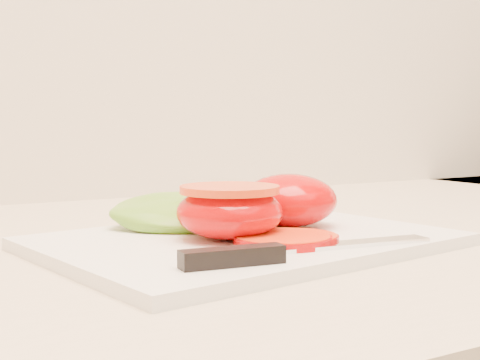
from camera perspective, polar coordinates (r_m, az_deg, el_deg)
cutting_board at (r=0.55m, az=0.52°, el=-5.25°), size 0.35×0.28×0.01m
tomato_half_dome at (r=0.60m, az=4.20°, el=-1.73°), size 0.09×0.09×0.05m
tomato_half_cut at (r=0.53m, az=-0.89°, el=-2.56°), size 0.09×0.09×0.04m
tomato_slice_0 at (r=0.51m, az=3.66°, el=-5.09°), size 0.07×0.07×0.01m
tomato_slice_1 at (r=0.52m, az=4.81°, el=-4.96°), size 0.06×0.06×0.01m
lettuce_leaf_0 at (r=0.59m, az=-4.57°, el=-2.81°), size 0.16×0.13×0.03m
lettuce_leaf_1 at (r=0.62m, az=-1.74°, el=-2.58°), size 0.12×0.13×0.02m
knife at (r=0.46m, az=3.40°, el=-6.11°), size 0.21×0.05×0.01m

